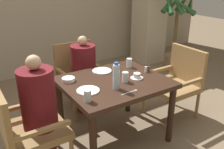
% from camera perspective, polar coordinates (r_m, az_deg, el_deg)
% --- Properties ---
extents(ground_plane, '(16.00, 16.00, 0.00)m').
position_cam_1_polar(ground_plane, '(3.02, 0.48, -13.96)').
color(ground_plane, '#7A664C').
extents(dining_table, '(1.09, 0.91, 0.72)m').
position_cam_1_polar(dining_table, '(2.70, 0.52, -3.27)').
color(dining_table, '#331E14').
rests_on(dining_table, ground_plane).
extents(chair_left_side, '(0.56, 0.56, 0.90)m').
position_cam_1_polar(chair_left_side, '(2.44, -19.20, -11.16)').
color(chair_left_side, olive).
rests_on(chair_left_side, ground_plane).
extents(diner_in_left_chair, '(0.32, 0.32, 1.15)m').
position_cam_1_polar(diner_in_left_chair, '(2.42, -16.17, -8.40)').
color(diner_in_left_chair, '#5B1419').
rests_on(diner_in_left_chair, ground_plane).
extents(chair_far_side, '(0.56, 0.56, 0.90)m').
position_cam_1_polar(chair_far_side, '(3.45, -7.46, 0.15)').
color(chair_far_side, olive).
rests_on(chair_far_side, ground_plane).
extents(diner_in_far_chair, '(0.32, 0.32, 1.05)m').
position_cam_1_polar(diner_in_far_chair, '(3.31, -6.42, 0.12)').
color(diner_in_far_chair, '#5B1419').
rests_on(diner_in_far_chair, ground_plane).
extents(chair_right_side, '(0.56, 0.56, 0.90)m').
position_cam_1_polar(chair_right_side, '(3.33, 14.55, -1.27)').
color(chair_right_side, olive).
rests_on(chair_right_side, ground_plane).
extents(potted_palm, '(0.68, 0.66, 1.57)m').
position_cam_1_polar(potted_palm, '(4.87, 14.31, 9.29)').
color(potted_palm, '#896B4C').
rests_on(potted_palm, ground_plane).
extents(plate_main_left, '(0.22, 0.22, 0.01)m').
position_cam_1_polar(plate_main_left, '(2.89, -2.32, 0.85)').
color(plate_main_left, white).
rests_on(plate_main_left, dining_table).
extents(plate_main_right, '(0.22, 0.22, 0.01)m').
position_cam_1_polar(plate_main_right, '(2.43, -5.49, -3.66)').
color(plate_main_right, white).
rests_on(plate_main_right, dining_table).
extents(teacup_with_saucer, '(0.14, 0.14, 0.06)m').
position_cam_1_polar(teacup_with_saucer, '(2.71, 5.71, -0.39)').
color(teacup_with_saucer, white).
rests_on(teacup_with_saucer, dining_table).
extents(bowl_small, '(0.14, 0.14, 0.04)m').
position_cam_1_polar(bowl_small, '(2.66, -9.94, -1.13)').
color(bowl_small, white).
rests_on(bowl_small, dining_table).
extents(water_bottle, '(0.07, 0.07, 0.28)m').
position_cam_1_polar(water_bottle, '(2.42, 0.96, -0.46)').
color(water_bottle, silver).
rests_on(water_bottle, dining_table).
extents(glass_tall_near, '(0.07, 0.07, 0.11)m').
position_cam_1_polar(glass_tall_near, '(3.01, 3.96, 2.67)').
color(glass_tall_near, silver).
rests_on(glass_tall_near, dining_table).
extents(glass_tall_mid, '(0.07, 0.07, 0.11)m').
position_cam_1_polar(glass_tall_mid, '(2.60, 3.05, -0.57)').
color(glass_tall_mid, silver).
rests_on(glass_tall_mid, dining_table).
extents(glass_tall_far, '(0.07, 0.07, 0.11)m').
position_cam_1_polar(glass_tall_far, '(2.22, -5.60, -4.85)').
color(glass_tall_far, silver).
rests_on(glass_tall_far, dining_table).
extents(salt_shaker, '(0.03, 0.03, 0.07)m').
position_cam_1_polar(salt_shaker, '(2.89, 7.68, 1.19)').
color(salt_shaker, white).
rests_on(salt_shaker, dining_table).
extents(pepper_shaker, '(0.03, 0.03, 0.06)m').
position_cam_1_polar(pepper_shaker, '(2.91, 8.27, 1.31)').
color(pepper_shaker, '#4C3D2D').
rests_on(pepper_shaker, dining_table).
extents(fork_beside_plate, '(0.19, 0.02, 0.00)m').
position_cam_1_polar(fork_beside_plate, '(2.40, 4.33, -3.99)').
color(fork_beside_plate, silver).
rests_on(fork_beside_plate, dining_table).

